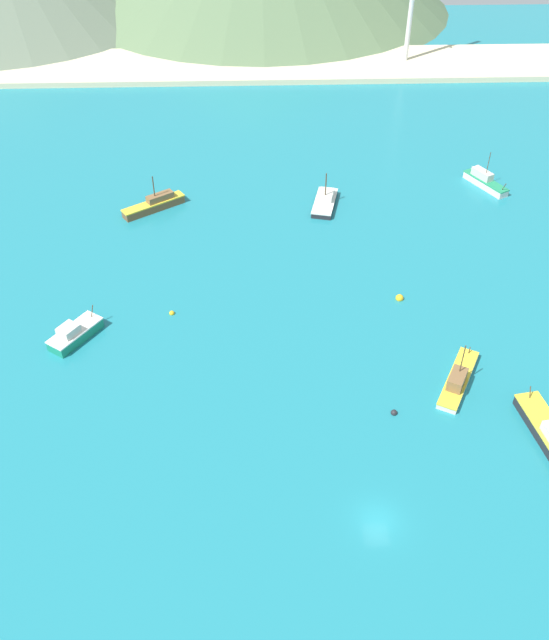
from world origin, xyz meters
The scene contains 11 objects.
ground centered at (0.00, 30.00, -0.25)m, with size 260.00×280.00×0.50m.
fishing_boat_3 centered at (20.17, 9.89, 0.88)m, with size 4.63×11.19×2.78m.
fishing_boat_4 centered at (27.95, 65.37, 0.99)m, with size 6.09×8.91×6.31m.
fishing_boat_5 centered at (-27.71, 59.58, 0.96)m, with size 9.99×7.70×5.94m.
fishing_boat_6 centered at (0.06, 59.99, 0.73)m, with size 5.15×9.16×5.77m.
fishing_boat_7 centered at (-34.78, 28.02, 0.96)m, with size 6.53×7.71×3.08m.
fishing_boat_8 centered at (12.13, 18.34, 0.82)m, with size 7.13×10.54×6.48m.
buoy_0 centered at (8.10, 34.81, 0.19)m, with size 1.09×1.09×1.09m.
buoy_1 centered at (-22.88, 32.68, 0.12)m, with size 0.71×0.71×0.71m.
buoy_2 centered at (3.86, 13.97, 0.13)m, with size 0.75×0.75×0.75m.
beach_strip centered at (0.00, 122.31, 0.60)m, with size 247.00×21.49×1.20m, color beige.
Camera 1 is at (-11.52, -38.59, 58.85)m, focal length 38.69 mm.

